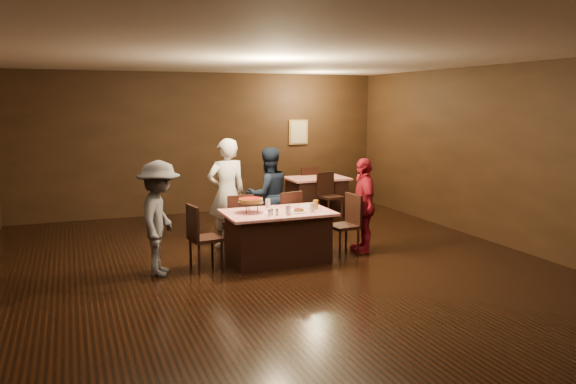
# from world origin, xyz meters

# --- Properties ---
(room) EXTENTS (10.00, 10.04, 3.02)m
(room) POSITION_xyz_m (0.00, 0.01, 2.14)
(room) COLOR black
(room) RESTS_ON ground
(main_table) EXTENTS (1.60, 1.00, 0.77)m
(main_table) POSITION_xyz_m (0.15, 0.80, 0.39)
(main_table) COLOR #A80B0F
(main_table) RESTS_ON ground
(back_table) EXTENTS (1.30, 0.90, 0.77)m
(back_table) POSITION_xyz_m (2.25, 4.04, 0.39)
(back_table) COLOR #B50C0F
(back_table) RESTS_ON ground
(chair_far_left) EXTENTS (0.43, 0.43, 0.95)m
(chair_far_left) POSITION_xyz_m (-0.25, 1.55, 0.47)
(chair_far_left) COLOR black
(chair_far_left) RESTS_ON ground
(chair_far_right) EXTENTS (0.51, 0.51, 0.95)m
(chair_far_right) POSITION_xyz_m (0.55, 1.55, 0.47)
(chair_far_right) COLOR black
(chair_far_right) RESTS_ON ground
(chair_end_left) EXTENTS (0.48, 0.48, 0.95)m
(chair_end_left) POSITION_xyz_m (-0.95, 0.80, 0.47)
(chair_end_left) COLOR black
(chair_end_left) RESTS_ON ground
(chair_end_right) EXTENTS (0.47, 0.47, 0.95)m
(chair_end_right) POSITION_xyz_m (1.25, 0.80, 0.47)
(chair_end_right) COLOR black
(chair_end_right) RESTS_ON ground
(chair_back_near) EXTENTS (0.49, 0.49, 0.95)m
(chair_back_near) POSITION_xyz_m (2.25, 3.34, 0.47)
(chair_back_near) COLOR black
(chair_back_near) RESTS_ON ground
(chair_back_far) EXTENTS (0.45, 0.45, 0.95)m
(chair_back_far) POSITION_xyz_m (2.25, 4.64, 0.47)
(chair_back_far) COLOR black
(chair_back_far) RESTS_ON ground
(diner_white_jacket) EXTENTS (0.70, 0.49, 1.80)m
(diner_white_jacket) POSITION_xyz_m (-0.32, 1.94, 0.90)
(diner_white_jacket) COLOR silver
(diner_white_jacket) RESTS_ON ground
(diner_navy_hoodie) EXTENTS (0.84, 0.68, 1.63)m
(diner_navy_hoodie) POSITION_xyz_m (0.42, 1.99, 0.81)
(diner_navy_hoodie) COLOR black
(diner_navy_hoodie) RESTS_ON ground
(diner_grey_knit) EXTENTS (0.90, 1.17, 1.60)m
(diner_grey_knit) POSITION_xyz_m (-1.59, 0.79, 0.80)
(diner_grey_knit) COLOR #4E4E53
(diner_grey_knit) RESTS_ON ground
(diner_red_shirt) EXTENTS (0.58, 0.95, 1.51)m
(diner_red_shirt) POSITION_xyz_m (1.62, 0.83, 0.76)
(diner_red_shirt) COLOR maroon
(diner_red_shirt) RESTS_ON ground
(pizza_stand) EXTENTS (0.38, 0.38, 0.22)m
(pizza_stand) POSITION_xyz_m (-0.25, 0.85, 0.95)
(pizza_stand) COLOR black
(pizza_stand) RESTS_ON main_table
(plate_with_slice) EXTENTS (0.25, 0.25, 0.06)m
(plate_with_slice) POSITION_xyz_m (0.40, 0.62, 0.80)
(plate_with_slice) COLOR white
(plate_with_slice) RESTS_ON main_table
(plate_empty) EXTENTS (0.25, 0.25, 0.01)m
(plate_empty) POSITION_xyz_m (0.70, 0.95, 0.78)
(plate_empty) COLOR white
(plate_empty) RESTS_ON main_table
(glass_front_left) EXTENTS (0.08, 0.08, 0.14)m
(glass_front_left) POSITION_xyz_m (0.20, 0.50, 0.84)
(glass_front_left) COLOR silver
(glass_front_left) RESTS_ON main_table
(glass_front_right) EXTENTS (0.08, 0.08, 0.14)m
(glass_front_right) POSITION_xyz_m (0.60, 0.55, 0.84)
(glass_front_right) COLOR silver
(glass_front_right) RESTS_ON main_table
(glass_amber) EXTENTS (0.08, 0.08, 0.14)m
(glass_amber) POSITION_xyz_m (0.75, 0.75, 0.84)
(glass_amber) COLOR #BF7F26
(glass_amber) RESTS_ON main_table
(glass_back) EXTENTS (0.08, 0.08, 0.14)m
(glass_back) POSITION_xyz_m (0.10, 1.10, 0.84)
(glass_back) COLOR silver
(glass_back) RESTS_ON main_table
(condiments) EXTENTS (0.17, 0.10, 0.09)m
(condiments) POSITION_xyz_m (-0.03, 0.51, 0.82)
(condiments) COLOR silver
(condiments) RESTS_ON main_table
(napkin_center) EXTENTS (0.19, 0.19, 0.01)m
(napkin_center) POSITION_xyz_m (0.45, 0.80, 0.77)
(napkin_center) COLOR white
(napkin_center) RESTS_ON main_table
(napkin_left) EXTENTS (0.21, 0.21, 0.01)m
(napkin_left) POSITION_xyz_m (0.00, 0.75, 0.77)
(napkin_left) COLOR white
(napkin_left) RESTS_ON main_table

